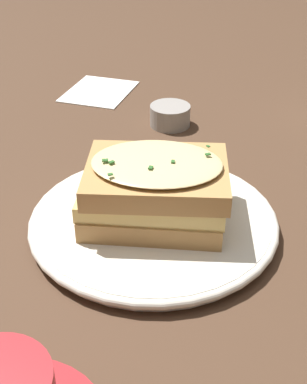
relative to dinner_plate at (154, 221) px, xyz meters
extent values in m
plane|color=#473021|center=(-0.02, 0.01, -0.01)|extent=(2.40, 2.40, 0.00)
cylinder|color=silver|center=(0.00, 0.00, 0.00)|extent=(0.25, 0.25, 0.02)
torus|color=silver|center=(0.00, 0.00, 0.00)|extent=(0.26, 0.26, 0.01)
cube|color=#B2844C|center=(0.00, 0.00, 0.02)|extent=(0.11, 0.14, 0.02)
cube|color=#E0C16B|center=(0.00, 0.00, 0.04)|extent=(0.11, 0.15, 0.02)
cube|color=#B2844C|center=(0.00, 0.00, 0.06)|extent=(0.12, 0.15, 0.02)
ellipsoid|color=beige|center=(0.00, 0.00, 0.07)|extent=(0.10, 0.13, 0.01)
cube|color=#2D6028|center=(-0.01, 0.05, 0.08)|extent=(0.01, 0.01, 0.00)
cube|color=#2D6028|center=(-0.04, 0.04, 0.08)|extent=(0.00, 0.01, 0.00)
cube|color=#2D6028|center=(0.03, -0.05, 0.08)|extent=(0.00, 0.00, 0.00)
cube|color=#2D6028|center=(0.01, -0.05, 0.08)|extent=(0.01, 0.01, 0.00)
cube|color=#2D6028|center=(-0.01, 0.04, 0.08)|extent=(0.01, 0.01, 0.00)
cube|color=#2D6028|center=(0.00, -0.02, 0.08)|extent=(0.01, 0.00, 0.00)
cube|color=#2D6028|center=(-0.02, 0.00, 0.08)|extent=(0.01, 0.00, 0.00)
cube|color=white|center=(0.37, 0.14, -0.01)|extent=(0.14, 0.12, 0.00)
cylinder|color=gray|center=(0.25, 0.01, 0.01)|extent=(0.06, 0.06, 0.03)
camera|label=1|loc=(-0.45, -0.06, 0.33)|focal=50.00mm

